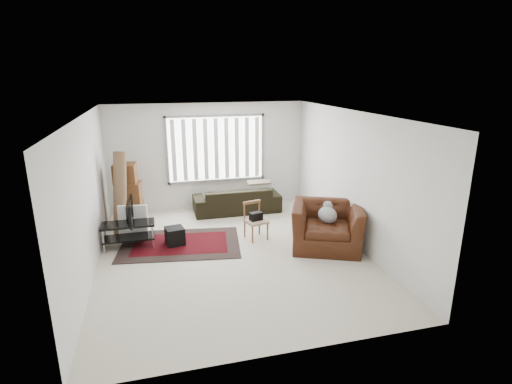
{
  "coord_description": "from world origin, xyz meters",
  "views": [
    {
      "loc": [
        -1.35,
        -7.01,
        3.38
      ],
      "look_at": [
        0.63,
        0.59,
        1.05
      ],
      "focal_mm": 28.0,
      "sensor_mm": 36.0,
      "label": 1
    }
  ],
  "objects_px": {
    "moving_boxes": "(128,197)",
    "sofa": "(237,196)",
    "side_chair": "(256,219)",
    "armchair": "(327,223)",
    "tv_stand": "(128,230)"
  },
  "relations": [
    {
      "from": "tv_stand",
      "to": "sofa",
      "type": "height_order",
      "value": "sofa"
    },
    {
      "from": "moving_boxes",
      "to": "side_chair",
      "type": "relative_size",
      "value": 1.83
    },
    {
      "from": "sofa",
      "to": "side_chair",
      "type": "bearing_deg",
      "value": 91.19
    },
    {
      "from": "sofa",
      "to": "tv_stand",
      "type": "bearing_deg",
      "value": 32.39
    },
    {
      "from": "moving_boxes",
      "to": "sofa",
      "type": "xyz_separation_m",
      "value": [
        2.59,
        0.32,
        -0.26
      ]
    },
    {
      "from": "moving_boxes",
      "to": "armchair",
      "type": "distance_m",
      "value": 4.51
    },
    {
      "from": "tv_stand",
      "to": "sofa",
      "type": "bearing_deg",
      "value": 31.97
    },
    {
      "from": "moving_boxes",
      "to": "armchair",
      "type": "bearing_deg",
      "value": -30.31
    },
    {
      "from": "sofa",
      "to": "side_chair",
      "type": "height_order",
      "value": "sofa"
    },
    {
      "from": "tv_stand",
      "to": "armchair",
      "type": "height_order",
      "value": "armchair"
    },
    {
      "from": "tv_stand",
      "to": "moving_boxes",
      "type": "distance_m",
      "value": 1.32
    },
    {
      "from": "moving_boxes",
      "to": "sofa",
      "type": "relative_size",
      "value": 0.67
    },
    {
      "from": "tv_stand",
      "to": "side_chair",
      "type": "distance_m",
      "value": 2.6
    },
    {
      "from": "sofa",
      "to": "armchair",
      "type": "bearing_deg",
      "value": 117.07
    },
    {
      "from": "side_chair",
      "to": "armchair",
      "type": "relative_size",
      "value": 0.46
    }
  ]
}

